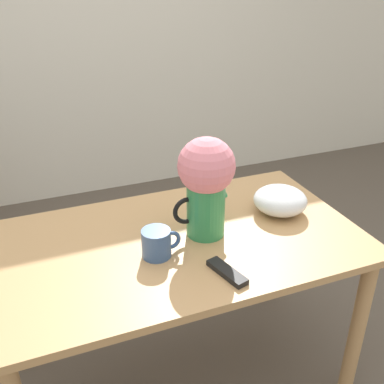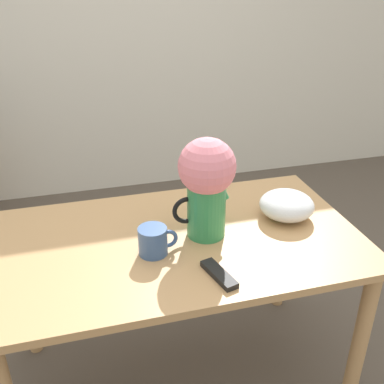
# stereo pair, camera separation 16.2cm
# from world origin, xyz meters

# --- Properties ---
(ground_plane) EXTENTS (12.00, 12.00, 0.00)m
(ground_plane) POSITION_xyz_m (0.00, 0.00, 0.00)
(ground_plane) COLOR brown
(wall_back) EXTENTS (8.00, 0.05, 2.60)m
(wall_back) POSITION_xyz_m (0.00, 2.01, 1.30)
(wall_back) COLOR silver
(wall_back) RESTS_ON ground_plane
(table) EXTENTS (1.38, 0.80, 0.74)m
(table) POSITION_xyz_m (-0.13, -0.02, 0.63)
(table) COLOR tan
(table) RESTS_ON ground_plane
(flower_vase) EXTENTS (0.23, 0.21, 0.39)m
(flower_vase) POSITION_xyz_m (-0.02, -0.02, 0.96)
(flower_vase) COLOR #2D844C
(flower_vase) RESTS_ON table
(coffee_mug) EXTENTS (0.14, 0.10, 0.10)m
(coffee_mug) POSITION_xyz_m (-0.23, -0.09, 0.79)
(coffee_mug) COLOR #385689
(coffee_mug) RESTS_ON table
(white_bowl) EXTENTS (0.22, 0.22, 0.11)m
(white_bowl) POSITION_xyz_m (0.34, 0.02, 0.79)
(white_bowl) COLOR silver
(white_bowl) RESTS_ON table
(remote_control) EXTENTS (0.09, 0.17, 0.02)m
(remote_control) POSITION_xyz_m (-0.05, -0.28, 0.75)
(remote_control) COLOR black
(remote_control) RESTS_ON table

